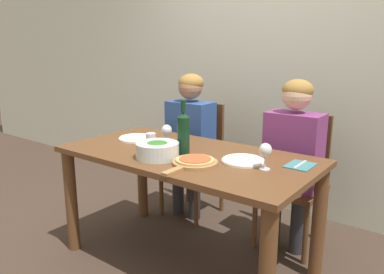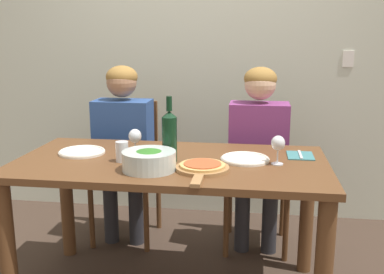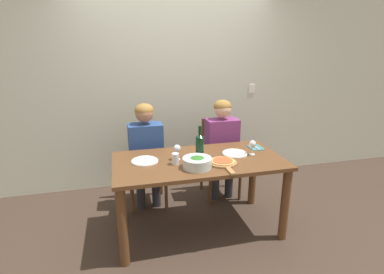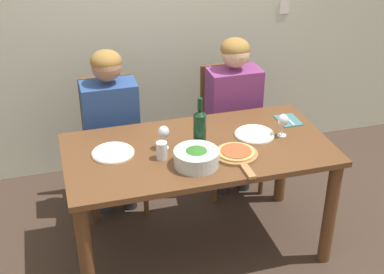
{
  "view_description": "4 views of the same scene",
  "coord_description": "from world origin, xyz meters",
  "px_view_note": "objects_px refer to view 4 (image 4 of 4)",
  "views": [
    {
      "loc": [
        1.42,
        -1.81,
        1.43
      ],
      "look_at": [
        0.02,
        0.04,
        0.87
      ],
      "focal_mm": 35.0,
      "sensor_mm": 36.0,
      "label": 1
    },
    {
      "loc": [
        0.44,
        -2.25,
        1.42
      ],
      "look_at": [
        0.09,
        0.16,
        0.87
      ],
      "focal_mm": 42.0,
      "sensor_mm": 36.0,
      "label": 2
    },
    {
      "loc": [
        -0.73,
        -2.61,
        1.85
      ],
      "look_at": [
        -0.03,
        0.15,
        0.96
      ],
      "focal_mm": 28.0,
      "sensor_mm": 36.0,
      "label": 3
    },
    {
      "loc": [
        -0.82,
        -2.73,
        2.41
      ],
      "look_at": [
        -0.03,
        0.05,
        0.83
      ],
      "focal_mm": 50.0,
      "sensor_mm": 36.0,
      "label": 4
    }
  ],
  "objects_px": {
    "dinner_plate_left": "(113,153)",
    "wine_bottle": "(200,129)",
    "broccoli_bowl": "(196,158)",
    "wine_glass_left": "(164,133)",
    "fork_on_napkin": "(288,120)",
    "chair_right": "(228,123)",
    "person_man": "(234,103)",
    "water_tumbler": "(162,150)",
    "chair_left": "(111,139)",
    "person_woman": "(111,118)",
    "pizza_on_board": "(237,154)",
    "wine_glass_right": "(283,121)",
    "dinner_plate_right": "(255,134)"
  },
  "relations": [
    {
      "from": "chair_left",
      "to": "fork_on_napkin",
      "type": "height_order",
      "value": "chair_left"
    },
    {
      "from": "person_woman",
      "to": "fork_on_napkin",
      "type": "relative_size",
      "value": 6.81
    },
    {
      "from": "person_woman",
      "to": "dinner_plate_right",
      "type": "distance_m",
      "value": 1.01
    },
    {
      "from": "person_man",
      "to": "dinner_plate_left",
      "type": "height_order",
      "value": "person_man"
    },
    {
      "from": "person_man",
      "to": "dinner_plate_left",
      "type": "xyz_separation_m",
      "value": [
        -0.98,
        -0.55,
        0.05
      ]
    },
    {
      "from": "chair_right",
      "to": "person_woman",
      "type": "bearing_deg",
      "value": -172.78
    },
    {
      "from": "chair_left",
      "to": "fork_on_napkin",
      "type": "distance_m",
      "value": 1.29
    },
    {
      "from": "water_tumbler",
      "to": "person_woman",
      "type": "bearing_deg",
      "value": 106.76
    },
    {
      "from": "broccoli_bowl",
      "to": "fork_on_napkin",
      "type": "xyz_separation_m",
      "value": [
        0.76,
        0.37,
        -0.05
      ]
    },
    {
      "from": "wine_glass_left",
      "to": "wine_glass_right",
      "type": "height_order",
      "value": "same"
    },
    {
      "from": "wine_glass_right",
      "to": "fork_on_napkin",
      "type": "relative_size",
      "value": 0.84
    },
    {
      "from": "water_tumbler",
      "to": "fork_on_napkin",
      "type": "height_order",
      "value": "water_tumbler"
    },
    {
      "from": "wine_bottle",
      "to": "person_man",
      "type": "bearing_deg",
      "value": 54.59
    },
    {
      "from": "chair_left",
      "to": "broccoli_bowl",
      "type": "xyz_separation_m",
      "value": [
        0.38,
        -0.92,
        0.31
      ]
    },
    {
      "from": "person_woman",
      "to": "pizza_on_board",
      "type": "height_order",
      "value": "person_woman"
    },
    {
      "from": "person_woman",
      "to": "wine_glass_left",
      "type": "relative_size",
      "value": 8.12
    },
    {
      "from": "broccoli_bowl",
      "to": "chair_right",
      "type": "bearing_deg",
      "value": 60.15
    },
    {
      "from": "chair_left",
      "to": "wine_glass_right",
      "type": "xyz_separation_m",
      "value": [
        1.0,
        -0.74,
        0.37
      ]
    },
    {
      "from": "person_woman",
      "to": "dinner_plate_right",
      "type": "bearing_deg",
      "value": -34.16
    },
    {
      "from": "person_man",
      "to": "broccoli_bowl",
      "type": "bearing_deg",
      "value": -123.25
    },
    {
      "from": "wine_glass_left",
      "to": "chair_left",
      "type": "bearing_deg",
      "value": 109.75
    },
    {
      "from": "person_woman",
      "to": "person_man",
      "type": "bearing_deg",
      "value": 0.0
    },
    {
      "from": "chair_right",
      "to": "water_tumbler",
      "type": "relative_size",
      "value": 9.03
    },
    {
      "from": "wine_bottle",
      "to": "broccoli_bowl",
      "type": "height_order",
      "value": "wine_bottle"
    },
    {
      "from": "wine_bottle",
      "to": "wine_glass_left",
      "type": "bearing_deg",
      "value": 159.91
    },
    {
      "from": "person_woman",
      "to": "dinner_plate_left",
      "type": "bearing_deg",
      "value": -96.9
    },
    {
      "from": "dinner_plate_left",
      "to": "chair_left",
      "type": "bearing_deg",
      "value": 84.28
    },
    {
      "from": "chair_right",
      "to": "pizza_on_board",
      "type": "bearing_deg",
      "value": -106.87
    },
    {
      "from": "water_tumbler",
      "to": "fork_on_napkin",
      "type": "xyz_separation_m",
      "value": [
        0.93,
        0.24,
        -0.05
      ]
    },
    {
      "from": "dinner_plate_right",
      "to": "water_tumbler",
      "type": "xyz_separation_m",
      "value": [
        -0.63,
        -0.11,
        0.04
      ]
    },
    {
      "from": "pizza_on_board",
      "to": "person_woman",
      "type": "bearing_deg",
      "value": 129.19
    },
    {
      "from": "person_man",
      "to": "wine_bottle",
      "type": "height_order",
      "value": "person_man"
    },
    {
      "from": "broccoli_bowl",
      "to": "wine_glass_left",
      "type": "bearing_deg",
      "value": 119.21
    },
    {
      "from": "dinner_plate_right",
      "to": "wine_glass_left",
      "type": "distance_m",
      "value": 0.6
    },
    {
      "from": "broccoli_bowl",
      "to": "dinner_plate_left",
      "type": "bearing_deg",
      "value": 150.18
    },
    {
      "from": "dinner_plate_right",
      "to": "wine_glass_right",
      "type": "xyz_separation_m",
      "value": [
        0.17,
        -0.05,
        0.1
      ]
    },
    {
      "from": "chair_right",
      "to": "person_man",
      "type": "relative_size",
      "value": 0.79
    },
    {
      "from": "dinner_plate_left",
      "to": "pizza_on_board",
      "type": "distance_m",
      "value": 0.74
    },
    {
      "from": "dinner_plate_right",
      "to": "wine_glass_right",
      "type": "distance_m",
      "value": 0.2
    },
    {
      "from": "broccoli_bowl",
      "to": "water_tumbler",
      "type": "height_order",
      "value": "water_tumbler"
    },
    {
      "from": "dinner_plate_right",
      "to": "fork_on_napkin",
      "type": "relative_size",
      "value": 1.42
    },
    {
      "from": "dinner_plate_left",
      "to": "wine_bottle",
      "type": "bearing_deg",
      "value": -9.9
    },
    {
      "from": "person_woman",
      "to": "pizza_on_board",
      "type": "distance_m",
      "value": 1.01
    },
    {
      "from": "pizza_on_board",
      "to": "water_tumbler",
      "type": "relative_size",
      "value": 3.79
    },
    {
      "from": "chair_right",
      "to": "person_man",
      "type": "bearing_deg",
      "value": -90.0
    },
    {
      "from": "broccoli_bowl",
      "to": "wine_glass_right",
      "type": "height_order",
      "value": "wine_glass_right"
    },
    {
      "from": "wine_glass_right",
      "to": "fork_on_napkin",
      "type": "bearing_deg",
      "value": 54.45
    },
    {
      "from": "wine_glass_right",
      "to": "water_tumbler",
      "type": "height_order",
      "value": "wine_glass_right"
    },
    {
      "from": "wine_glass_left",
      "to": "pizza_on_board",
      "type": "bearing_deg",
      "value": -28.71
    },
    {
      "from": "wine_glass_right",
      "to": "wine_glass_left",
      "type": "bearing_deg",
      "value": 175.91
    }
  ]
}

